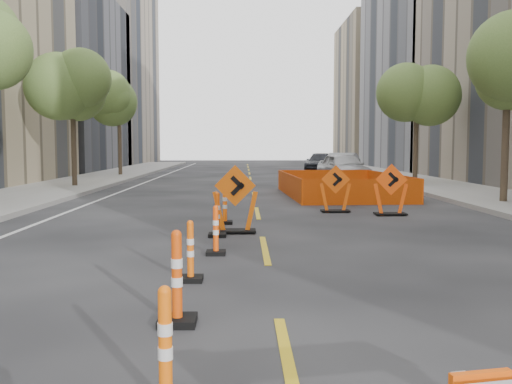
{
  "coord_description": "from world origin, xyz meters",
  "views": [
    {
      "loc": [
        -0.41,
        -7.04,
        2.05
      ],
      "look_at": [
        -0.16,
        4.43,
        1.1
      ],
      "focal_mm": 40.0,
      "sensor_mm": 36.0,
      "label": 1
    }
  ],
  "objects_px": {
    "channelizer_6": "(225,205)",
    "parked_car_near": "(344,168)",
    "channelizer_2": "(177,277)",
    "channelizer_1": "(165,347)",
    "channelizer_3": "(190,251)",
    "channelizer_4": "(216,230)",
    "channelizer_5": "(217,214)",
    "chevron_sign_right": "(391,190)",
    "parked_car_mid": "(341,165)",
    "chevron_sign_left": "(235,199)",
    "parked_car_far": "(321,163)",
    "chevron_sign_center": "(335,189)"
  },
  "relations": [
    {
      "from": "channelizer_6",
      "to": "parked_car_near",
      "type": "height_order",
      "value": "parked_car_near"
    },
    {
      "from": "channelizer_6",
      "to": "channelizer_2",
      "type": "bearing_deg",
      "value": -91.88
    },
    {
      "from": "channelizer_1",
      "to": "channelizer_2",
      "type": "height_order",
      "value": "channelizer_2"
    },
    {
      "from": "channelizer_3",
      "to": "channelizer_4",
      "type": "distance_m",
      "value": 2.1
    },
    {
      "from": "channelizer_5",
      "to": "chevron_sign_right",
      "type": "height_order",
      "value": "chevron_sign_right"
    },
    {
      "from": "chevron_sign_right",
      "to": "parked_car_mid",
      "type": "distance_m",
      "value": 19.86
    },
    {
      "from": "channelizer_1",
      "to": "channelizer_3",
      "type": "bearing_deg",
      "value": 92.65
    },
    {
      "from": "channelizer_3",
      "to": "channelizer_5",
      "type": "xyz_separation_m",
      "value": [
        0.21,
        4.16,
        0.04
      ]
    },
    {
      "from": "channelizer_1",
      "to": "chevron_sign_right",
      "type": "bearing_deg",
      "value": 68.01
    },
    {
      "from": "chevron_sign_left",
      "to": "parked_car_far",
      "type": "xyz_separation_m",
      "value": [
        5.87,
        28.44,
        -0.07
      ]
    },
    {
      "from": "chevron_sign_center",
      "to": "parked_car_near",
      "type": "xyz_separation_m",
      "value": [
        2.64,
        13.6,
        0.1
      ]
    },
    {
      "from": "channelizer_1",
      "to": "chevron_sign_right",
      "type": "relative_size",
      "value": 0.65
    },
    {
      "from": "channelizer_4",
      "to": "channelizer_6",
      "type": "distance_m",
      "value": 4.17
    },
    {
      "from": "channelizer_3",
      "to": "chevron_sign_center",
      "type": "height_order",
      "value": "chevron_sign_center"
    },
    {
      "from": "channelizer_6",
      "to": "chevron_sign_right",
      "type": "bearing_deg",
      "value": 19.62
    },
    {
      "from": "chevron_sign_left",
      "to": "chevron_sign_right",
      "type": "distance_m",
      "value": 5.52
    },
    {
      "from": "chevron_sign_left",
      "to": "parked_car_far",
      "type": "distance_m",
      "value": 29.04
    },
    {
      "from": "chevron_sign_right",
      "to": "parked_car_far",
      "type": "bearing_deg",
      "value": 103.95
    },
    {
      "from": "channelizer_3",
      "to": "channelizer_5",
      "type": "bearing_deg",
      "value": 87.09
    },
    {
      "from": "channelizer_3",
      "to": "chevron_sign_left",
      "type": "height_order",
      "value": "chevron_sign_left"
    },
    {
      "from": "channelizer_6",
      "to": "parked_car_far",
      "type": "bearing_deg",
      "value": 77.1
    },
    {
      "from": "chevron_sign_center",
      "to": "chevron_sign_right",
      "type": "relative_size",
      "value": 0.96
    },
    {
      "from": "parked_car_near",
      "to": "channelizer_6",
      "type": "bearing_deg",
      "value": -119.17
    },
    {
      "from": "chevron_sign_right",
      "to": "channelizer_3",
      "type": "bearing_deg",
      "value": -105.51
    },
    {
      "from": "channelizer_3",
      "to": "channelizer_6",
      "type": "height_order",
      "value": "channelizer_6"
    },
    {
      "from": "channelizer_2",
      "to": "parked_car_near",
      "type": "distance_m",
      "value": 25.21
    },
    {
      "from": "channelizer_3",
      "to": "channelizer_4",
      "type": "xyz_separation_m",
      "value": [
        0.28,
        2.08,
        -0.0
      ]
    },
    {
      "from": "chevron_sign_left",
      "to": "parked_car_near",
      "type": "relative_size",
      "value": 0.33
    },
    {
      "from": "parked_car_near",
      "to": "channelizer_1",
      "type": "bearing_deg",
      "value": -111.82
    },
    {
      "from": "parked_car_near",
      "to": "parked_car_far",
      "type": "distance_m",
      "value": 10.81
    },
    {
      "from": "channelizer_2",
      "to": "channelizer_4",
      "type": "height_order",
      "value": "channelizer_2"
    },
    {
      "from": "channelizer_6",
      "to": "chevron_sign_left",
      "type": "distance_m",
      "value": 1.58
    },
    {
      "from": "channelizer_5",
      "to": "channelizer_1",
      "type": "bearing_deg",
      "value": -90.13
    },
    {
      "from": "channelizer_4",
      "to": "chevron_sign_right",
      "type": "distance_m",
      "value": 7.59
    },
    {
      "from": "parked_car_near",
      "to": "parked_car_far",
      "type": "height_order",
      "value": "parked_car_near"
    },
    {
      "from": "channelizer_2",
      "to": "parked_car_mid",
      "type": "bearing_deg",
      "value": 76.78
    },
    {
      "from": "parked_car_far",
      "to": "parked_car_near",
      "type": "bearing_deg",
      "value": -78.18
    },
    {
      "from": "channelizer_1",
      "to": "channelizer_4",
      "type": "distance_m",
      "value": 6.25
    },
    {
      "from": "channelizer_4",
      "to": "parked_car_mid",
      "type": "bearing_deg",
      "value": 75.22
    },
    {
      "from": "parked_car_near",
      "to": "chevron_sign_center",
      "type": "bearing_deg",
      "value": -109.95
    },
    {
      "from": "chevron_sign_left",
      "to": "parked_car_near",
      "type": "height_order",
      "value": "parked_car_near"
    },
    {
      "from": "chevron_sign_right",
      "to": "chevron_sign_center",
      "type": "bearing_deg",
      "value": 168.67
    },
    {
      "from": "chevron_sign_left",
      "to": "channelizer_2",
      "type": "bearing_deg",
      "value": -95.44
    },
    {
      "from": "channelizer_1",
      "to": "channelizer_4",
      "type": "relative_size",
      "value": 1.05
    },
    {
      "from": "parked_car_mid",
      "to": "channelizer_5",
      "type": "bearing_deg",
      "value": -85.09
    },
    {
      "from": "channelizer_1",
      "to": "channelizer_6",
      "type": "xyz_separation_m",
      "value": [
        0.12,
        10.41,
        0.01
      ]
    },
    {
      "from": "parked_car_near",
      "to": "channelizer_3",
      "type": "bearing_deg",
      "value": -114.57
    },
    {
      "from": "channelizer_3",
      "to": "channelizer_4",
      "type": "relative_size",
      "value": 1.0
    },
    {
      "from": "chevron_sign_center",
      "to": "chevron_sign_right",
      "type": "bearing_deg",
      "value": -22.04
    },
    {
      "from": "channelizer_2",
      "to": "channelizer_6",
      "type": "xyz_separation_m",
      "value": [
        0.27,
        8.33,
        -0.05
      ]
    }
  ]
}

